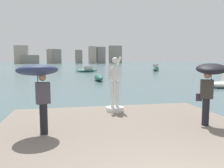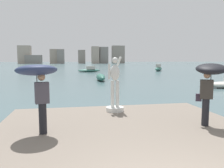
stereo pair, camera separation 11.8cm
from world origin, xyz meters
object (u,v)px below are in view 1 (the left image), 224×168
object	(u,v)px
onlooker_left	(39,77)
onlooker_right	(210,77)
boat_rightward	(87,70)
boat_leftward	(156,68)
boat_near	(99,77)
statue_white_figure	(115,91)

from	to	relation	value
onlooker_left	onlooker_right	world-z (taller)	onlooker_right
boat_rightward	boat_leftward	bearing A→B (deg)	5.08
boat_near	boat_rightward	distance (m)	18.77
onlooker_right	statue_white_figure	bearing A→B (deg)	135.12
onlooker_left	boat_rightward	size ratio (longest dim) A/B	0.45
statue_white_figure	boat_rightward	xyz separation A→B (m)	(1.99, 36.57, -0.82)
statue_white_figure	onlooker_right	world-z (taller)	statue_white_figure
boat_rightward	boat_near	bearing A→B (deg)	-90.67
onlooker_right	boat_leftward	distance (m)	43.09
onlooker_left	boat_leftward	world-z (taller)	onlooker_left
onlooker_right	boat_leftward	xyz separation A→B (m)	(14.75, 40.46, -1.40)
statue_white_figure	boat_near	world-z (taller)	statue_white_figure
boat_leftward	boat_rightward	size ratio (longest dim) A/B	1.06
onlooker_right	boat_leftward	size ratio (longest dim) A/B	0.42
statue_white_figure	boat_leftward	distance (m)	41.69
statue_white_figure	boat_rightward	distance (m)	36.64
statue_white_figure	boat_leftward	xyz separation A→B (m)	(17.29, 37.93, -0.68)
boat_rightward	statue_white_figure	bearing A→B (deg)	-93.11
statue_white_figure	onlooker_left	bearing A→B (deg)	-138.43
statue_white_figure	onlooker_right	bearing A→B (deg)	-44.88
boat_near	onlooker_left	bearing A→B (deg)	-102.41
statue_white_figure	onlooker_right	xyz separation A→B (m)	(2.54, -2.53, 0.71)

